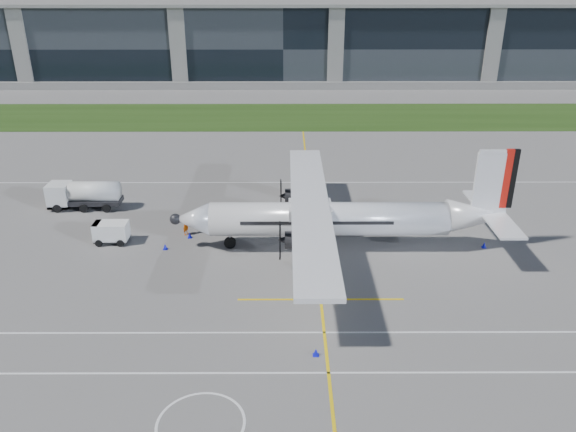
# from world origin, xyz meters

# --- Properties ---
(ground) EXTENTS (400.00, 400.00, 0.00)m
(ground) POSITION_xyz_m (0.00, 40.00, 0.00)
(ground) COLOR #63605E
(ground) RESTS_ON ground
(grass_strip) EXTENTS (400.00, 18.00, 0.04)m
(grass_strip) POSITION_xyz_m (0.00, 48.00, 0.02)
(grass_strip) COLOR #1F3A10
(grass_strip) RESTS_ON ground
(terminal_building) EXTENTS (120.00, 20.00, 15.00)m
(terminal_building) POSITION_xyz_m (0.00, 80.00, 7.50)
(terminal_building) COLOR black
(terminal_building) RESTS_ON ground
(tree_line) EXTENTS (400.00, 6.00, 6.00)m
(tree_line) POSITION_xyz_m (0.00, 140.00, 3.00)
(tree_line) COLOR black
(tree_line) RESTS_ON ground
(yellow_taxiway_centerline) EXTENTS (0.20, 70.00, 0.01)m
(yellow_taxiway_centerline) POSITION_xyz_m (3.00, 10.00, 0.01)
(yellow_taxiway_centerline) COLOR yellow
(yellow_taxiway_centerline) RESTS_ON ground
(white_lane_line) EXTENTS (90.00, 0.15, 0.01)m
(white_lane_line) POSITION_xyz_m (0.00, -14.00, 0.01)
(white_lane_line) COLOR white
(white_lane_line) RESTS_ON ground
(turboprop_aircraft) EXTENTS (28.09, 29.13, 8.74)m
(turboprop_aircraft) POSITION_xyz_m (5.09, 2.15, 4.37)
(turboprop_aircraft) COLOR white
(turboprop_aircraft) RESTS_ON ground
(fuel_tanker_truck) EXTENTS (7.37, 2.40, 2.76)m
(fuel_tanker_truck) POSITION_xyz_m (-19.87, 10.85, 1.38)
(fuel_tanker_truck) COLOR silver
(fuel_tanker_truck) RESTS_ON ground
(baggage_tug) EXTENTS (3.07, 1.84, 1.84)m
(baggage_tug) POSITION_xyz_m (-14.62, 3.29, 0.92)
(baggage_tug) COLOR white
(baggage_tug) RESTS_ON ground
(ground_crew_person) EXTENTS (0.90, 1.04, 2.16)m
(ground_crew_person) POSITION_xyz_m (-8.44, 4.83, 1.08)
(ground_crew_person) COLOR #F25907
(ground_crew_person) RESTS_ON ground
(safety_cone_stbdwing) EXTENTS (0.36, 0.36, 0.50)m
(safety_cone_stbdwing) POSITION_xyz_m (2.42, 16.10, 0.25)
(safety_cone_stbdwing) COLOR #0B0EC7
(safety_cone_stbdwing) RESTS_ON ground
(safety_cone_portwing) EXTENTS (0.36, 0.36, 0.50)m
(safety_cone_portwing) POSITION_xyz_m (2.33, -12.36, 0.25)
(safety_cone_portwing) COLOR #0B0EC7
(safety_cone_portwing) RESTS_ON ground
(safety_cone_tail) EXTENTS (0.36, 0.36, 0.50)m
(safety_cone_tail) POSITION_xyz_m (17.42, 2.15, 0.25)
(safety_cone_tail) COLOR #0B0EC7
(safety_cone_tail) RESTS_ON ground
(safety_cone_nose_stbd) EXTENTS (0.36, 0.36, 0.50)m
(safety_cone_nose_stbd) POSITION_xyz_m (-8.03, 4.13, 0.25)
(safety_cone_nose_stbd) COLOR #0B0EC7
(safety_cone_nose_stbd) RESTS_ON ground
(safety_cone_fwd) EXTENTS (0.36, 0.36, 0.50)m
(safety_cone_fwd) POSITION_xyz_m (-9.76, 1.92, 0.25)
(safety_cone_fwd) COLOR #0B0EC7
(safety_cone_fwd) RESTS_ON ground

